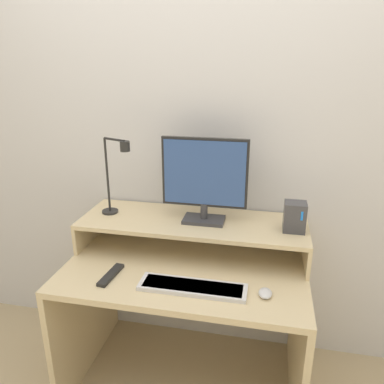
{
  "coord_description": "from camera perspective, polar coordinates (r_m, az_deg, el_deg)",
  "views": [
    {
      "loc": [
        0.36,
        -1.2,
        1.63
      ],
      "look_at": [
        0.02,
        0.4,
        1.06
      ],
      "focal_mm": 35.0,
      "sensor_mm": 36.0,
      "label": 1
    }
  ],
  "objects": [
    {
      "name": "wall_back",
      "position": [
        2.03,
        1.46,
        8.36
      ],
      "size": [
        6.0,
        0.05,
        2.5
      ],
      "color": "silver",
      "rests_on": "ground_plane"
    },
    {
      "name": "desk",
      "position": [
        1.96,
        -0.93,
        -16.1
      ],
      "size": [
        1.15,
        0.72,
        0.7
      ],
      "color": "beige",
      "rests_on": "ground_plane"
    },
    {
      "name": "monitor_shelf",
      "position": [
        1.93,
        0.1,
        -4.96
      ],
      "size": [
        1.15,
        0.39,
        0.16
      ],
      "color": "beige",
      "rests_on": "desk"
    },
    {
      "name": "monitor",
      "position": [
        1.83,
        1.91,
        2.11
      ],
      "size": [
        0.42,
        0.13,
        0.43
      ],
      "color": "#38383D",
      "rests_on": "monitor_shelf"
    },
    {
      "name": "desk_lamp",
      "position": [
        1.95,
        -11.56,
        2.79
      ],
      "size": [
        0.19,
        0.12,
        0.41
      ],
      "color": "black",
      "rests_on": "monitor_shelf"
    },
    {
      "name": "router_dock",
      "position": [
        1.84,
        15.37,
        -3.66
      ],
      "size": [
        0.1,
        0.09,
        0.14
      ],
      "color": "#3D3D42",
      "rests_on": "monitor_shelf"
    },
    {
      "name": "keyboard",
      "position": [
        1.67,
        0.08,
        -14.27
      ],
      "size": [
        0.47,
        0.13,
        0.02
      ],
      "color": "silver",
      "rests_on": "desk"
    },
    {
      "name": "mouse",
      "position": [
        1.66,
        11.11,
        -14.9
      ],
      "size": [
        0.06,
        0.08,
        0.03
      ],
      "color": "silver",
      "rests_on": "desk"
    },
    {
      "name": "remote_control",
      "position": [
        1.8,
        -12.26,
        -12.24
      ],
      "size": [
        0.06,
        0.19,
        0.02
      ],
      "color": "black",
      "rests_on": "desk"
    }
  ]
}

